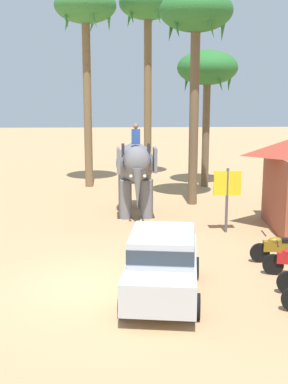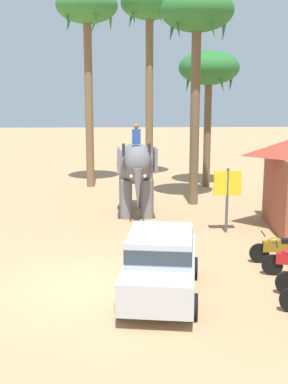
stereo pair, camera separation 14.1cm
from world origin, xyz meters
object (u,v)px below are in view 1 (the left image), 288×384
(palm_tree_behind_elephant, at_px, (85,14))
(motorcycle_far_in_row, at_px, (280,248))
(palm_tree_near_hut, at_px, (148,12))
(palm_tree_left_of_road, at_px, (196,19))
(signboard_yellow, at_px, (227,188))
(elephant_with_mahout, at_px, (135,168))
(palm_tree_far_back, at_px, (207,71))
(car_sedan_foreground, at_px, (163,261))

(palm_tree_behind_elephant, bearing_deg, motorcycle_far_in_row, -62.48)
(palm_tree_behind_elephant, relative_size, palm_tree_near_hut, 0.96)
(motorcycle_far_in_row, xyz_separation_m, palm_tree_left_of_road, (-1.52, 8.12, 7.75))
(palm_tree_behind_elephant, bearing_deg, signboard_yellow, -58.70)
(elephant_with_mahout, height_order, signboard_yellow, elephant_with_mahout)
(motorcycle_far_in_row, distance_m, signboard_yellow, 3.69)
(elephant_with_mahout, bearing_deg, palm_tree_far_back, 56.94)
(palm_tree_near_hut, height_order, palm_tree_far_back, palm_tree_near_hut)
(motorcycle_far_in_row, relative_size, palm_tree_near_hut, 0.17)
(palm_tree_near_hut, relative_size, palm_tree_far_back, 1.49)
(car_sedan_foreground, bearing_deg, palm_tree_near_hut, 88.30)
(motorcycle_far_in_row, height_order, palm_tree_far_back, palm_tree_far_back)
(car_sedan_foreground, height_order, signboard_yellow, signboard_yellow)
(palm_tree_left_of_road, bearing_deg, signboard_yellow, -83.03)
(palm_tree_far_back, relative_size, signboard_yellow, 3.03)
(palm_tree_behind_elephant, relative_size, palm_tree_left_of_road, 1.10)
(motorcycle_far_in_row, bearing_deg, car_sedan_foreground, -148.19)
(palm_tree_left_of_road, distance_m, signboard_yellow, 8.10)
(car_sedan_foreground, height_order, elephant_with_mahout, elephant_with_mahout)
(palm_tree_behind_elephant, height_order, signboard_yellow, palm_tree_behind_elephant)
(car_sedan_foreground, height_order, palm_tree_left_of_road, palm_tree_left_of_road)
(palm_tree_near_hut, distance_m, palm_tree_far_back, 4.89)
(elephant_with_mahout, relative_size, palm_tree_far_back, 0.53)
(car_sedan_foreground, distance_m, palm_tree_far_back, 16.06)
(elephant_with_mahout, relative_size, motorcycle_far_in_row, 2.15)
(car_sedan_foreground, relative_size, motorcycle_far_in_row, 2.38)
(motorcycle_far_in_row, height_order, palm_tree_behind_elephant, palm_tree_behind_elephant)
(palm_tree_behind_elephant, distance_m, palm_tree_left_of_road, 6.84)
(motorcycle_far_in_row, relative_size, signboard_yellow, 0.75)
(signboard_yellow, bearing_deg, motorcycle_far_in_row, -74.34)
(car_sedan_foreground, relative_size, elephant_with_mahout, 1.11)
(palm_tree_left_of_road, bearing_deg, palm_tree_near_hut, 105.50)
(palm_tree_far_back, bearing_deg, motorcycle_far_in_row, -88.94)
(elephant_with_mahout, xyz_separation_m, palm_tree_far_back, (3.99, 6.13, 4.19))
(car_sedan_foreground, distance_m, elephant_with_mahout, 8.70)
(elephant_with_mahout, relative_size, palm_tree_behind_elephant, 0.37)
(palm_tree_left_of_road, bearing_deg, palm_tree_far_back, 73.27)
(palm_tree_behind_elephant, bearing_deg, palm_tree_far_back, -1.98)
(car_sedan_foreground, xyz_separation_m, palm_tree_near_hut, (0.50, 16.77, 8.51))
(palm_tree_near_hut, bearing_deg, palm_tree_far_back, -33.45)
(motorcycle_far_in_row, bearing_deg, palm_tree_near_hut, 102.78)
(elephant_with_mahout, distance_m, palm_tree_far_back, 8.43)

